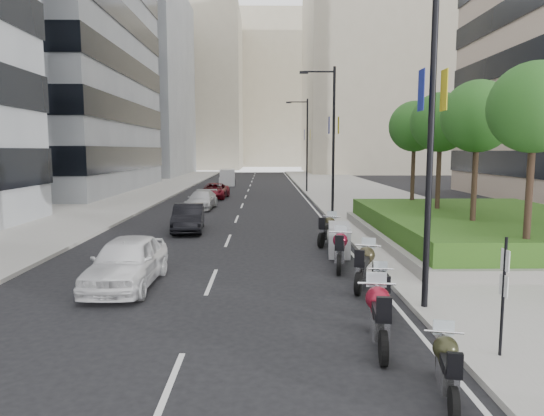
{
  "coord_description": "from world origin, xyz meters",
  "views": [
    {
      "loc": [
        0.19,
        -11.01,
        4.15
      ],
      "look_at": [
        0.47,
        6.88,
        2.0
      ],
      "focal_mm": 32.0,
      "sensor_mm": 36.0,
      "label": 1
    }
  ],
  "objects_px": {
    "motorcycle_2": "(382,290)",
    "car_a": "(127,262)",
    "car_c": "(202,200)",
    "motorcycle_0": "(447,367)",
    "motorcycle_3": "(365,266)",
    "car_b": "(188,218)",
    "lamp_post_1": "(331,134)",
    "motorcycle_6": "(328,230)",
    "lamp_post_0": "(425,112)",
    "motorcycle_4": "(340,250)",
    "car_d": "(214,191)",
    "lamp_post_2": "(306,140)",
    "motorcycle_5": "(339,240)",
    "parking_sign": "(503,290)",
    "delivery_van": "(227,178)",
    "motorcycle_1": "(379,316)"
  },
  "relations": [
    {
      "from": "motorcycle_2",
      "to": "car_a",
      "type": "xyz_separation_m",
      "value": [
        -7.25,
        2.35,
        0.23
      ]
    },
    {
      "from": "car_c",
      "to": "motorcycle_0",
      "type": "bearing_deg",
      "value": -70.47
    },
    {
      "from": "motorcycle_3",
      "to": "car_b",
      "type": "xyz_separation_m",
      "value": [
        -6.94,
        10.32,
        0.05
      ]
    },
    {
      "from": "motorcycle_2",
      "to": "lamp_post_1",
      "type": "bearing_deg",
      "value": 4.47
    },
    {
      "from": "motorcycle_6",
      "to": "car_a",
      "type": "xyz_separation_m",
      "value": [
        -6.99,
        -6.54,
        0.13
      ]
    },
    {
      "from": "car_b",
      "to": "car_c",
      "type": "height_order",
      "value": "car_b"
    },
    {
      "from": "motorcycle_2",
      "to": "car_b",
      "type": "distance_m",
      "value": 14.29
    },
    {
      "from": "lamp_post_0",
      "to": "motorcycle_0",
      "type": "distance_m",
      "value": 6.34
    },
    {
      "from": "lamp_post_0",
      "to": "car_b",
      "type": "relative_size",
      "value": 2.13
    },
    {
      "from": "lamp_post_0",
      "to": "car_b",
      "type": "xyz_separation_m",
      "value": [
        -7.86,
        12.63,
        -4.37
      ]
    },
    {
      "from": "motorcycle_0",
      "to": "lamp_post_1",
      "type": "bearing_deg",
      "value": 9.86
    },
    {
      "from": "motorcycle_4",
      "to": "car_a",
      "type": "bearing_deg",
      "value": 117.86
    },
    {
      "from": "lamp_post_0",
      "to": "car_d",
      "type": "bearing_deg",
      "value": 105.7
    },
    {
      "from": "lamp_post_2",
      "to": "car_b",
      "type": "bearing_deg",
      "value": -109.37
    },
    {
      "from": "motorcycle_3",
      "to": "car_c",
      "type": "bearing_deg",
      "value": 42.98
    },
    {
      "from": "motorcycle_0",
      "to": "motorcycle_5",
      "type": "bearing_deg",
      "value": 12.81
    },
    {
      "from": "parking_sign",
      "to": "car_b",
      "type": "distance_m",
      "value": 17.82
    },
    {
      "from": "lamp_post_0",
      "to": "motorcycle_2",
      "type": "bearing_deg",
      "value": 170.43
    },
    {
      "from": "motorcycle_2",
      "to": "car_d",
      "type": "height_order",
      "value": "car_d"
    },
    {
      "from": "lamp_post_2",
      "to": "delivery_van",
      "type": "distance_m",
      "value": 13.94
    },
    {
      "from": "lamp_post_2",
      "to": "delivery_van",
      "type": "xyz_separation_m",
      "value": [
        -8.35,
        10.35,
        -4.19
      ]
    },
    {
      "from": "motorcycle_6",
      "to": "car_a",
      "type": "height_order",
      "value": "car_a"
    },
    {
      "from": "parking_sign",
      "to": "lamp_post_0",
      "type": "bearing_deg",
      "value": 102.33
    },
    {
      "from": "parking_sign",
      "to": "car_d",
      "type": "xyz_separation_m",
      "value": [
        -8.94,
        32.49,
        -0.8
      ]
    },
    {
      "from": "delivery_van",
      "to": "car_c",
      "type": "bearing_deg",
      "value": -93.02
    },
    {
      "from": "parking_sign",
      "to": "motorcycle_2",
      "type": "height_order",
      "value": "parking_sign"
    },
    {
      "from": "parking_sign",
      "to": "motorcycle_4",
      "type": "height_order",
      "value": "parking_sign"
    },
    {
      "from": "car_b",
      "to": "motorcycle_3",
      "type": "bearing_deg",
      "value": -61.06
    },
    {
      "from": "parking_sign",
      "to": "car_d",
      "type": "height_order",
      "value": "parking_sign"
    },
    {
      "from": "motorcycle_4",
      "to": "car_b",
      "type": "xyz_separation_m",
      "value": [
        -6.55,
        7.99,
        0.04
      ]
    },
    {
      "from": "lamp_post_0",
      "to": "car_b",
      "type": "bearing_deg",
      "value": 121.91
    },
    {
      "from": "motorcycle_4",
      "to": "lamp_post_2",
      "type": "bearing_deg",
      "value": 8.03
    },
    {
      "from": "motorcycle_1",
      "to": "motorcycle_2",
      "type": "height_order",
      "value": "motorcycle_1"
    },
    {
      "from": "car_a",
      "to": "car_c",
      "type": "height_order",
      "value": "car_a"
    },
    {
      "from": "motorcycle_6",
      "to": "delivery_van",
      "type": "xyz_separation_m",
      "value": [
        -7.18,
        36.3,
        0.23
      ]
    },
    {
      "from": "car_c",
      "to": "delivery_van",
      "type": "height_order",
      "value": "delivery_van"
    },
    {
      "from": "motorcycle_3",
      "to": "motorcycle_4",
      "type": "distance_m",
      "value": 2.37
    },
    {
      "from": "lamp_post_0",
      "to": "motorcycle_5",
      "type": "height_order",
      "value": "lamp_post_0"
    },
    {
      "from": "lamp_post_0",
      "to": "lamp_post_2",
      "type": "height_order",
      "value": "same"
    },
    {
      "from": "car_a",
      "to": "car_d",
      "type": "distance_m",
      "value": 26.99
    },
    {
      "from": "lamp_post_1",
      "to": "parking_sign",
      "type": "distance_m",
      "value": 20.33
    },
    {
      "from": "motorcycle_0",
      "to": "car_b",
      "type": "xyz_separation_m",
      "value": [
        -6.96,
        16.97,
        0.16
      ]
    },
    {
      "from": "motorcycle_0",
      "to": "car_b",
      "type": "relative_size",
      "value": 0.47
    },
    {
      "from": "lamp_post_1",
      "to": "motorcycle_3",
      "type": "xyz_separation_m",
      "value": [
        -0.92,
        -14.69,
        -4.42
      ]
    },
    {
      "from": "motorcycle_0",
      "to": "car_b",
      "type": "bearing_deg",
      "value": 34.59
    },
    {
      "from": "motorcycle_5",
      "to": "car_d",
      "type": "xyz_separation_m",
      "value": [
        -7.28,
        22.68,
        0.04
      ]
    },
    {
      "from": "motorcycle_6",
      "to": "car_c",
      "type": "distance_m",
      "value": 14.88
    },
    {
      "from": "motorcycle_0",
      "to": "motorcycle_3",
      "type": "bearing_deg",
      "value": 12.42
    },
    {
      "from": "motorcycle_2",
      "to": "motorcycle_6",
      "type": "relative_size",
      "value": 0.91
    },
    {
      "from": "car_c",
      "to": "motorcycle_5",
      "type": "bearing_deg",
      "value": -60.43
    }
  ]
}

